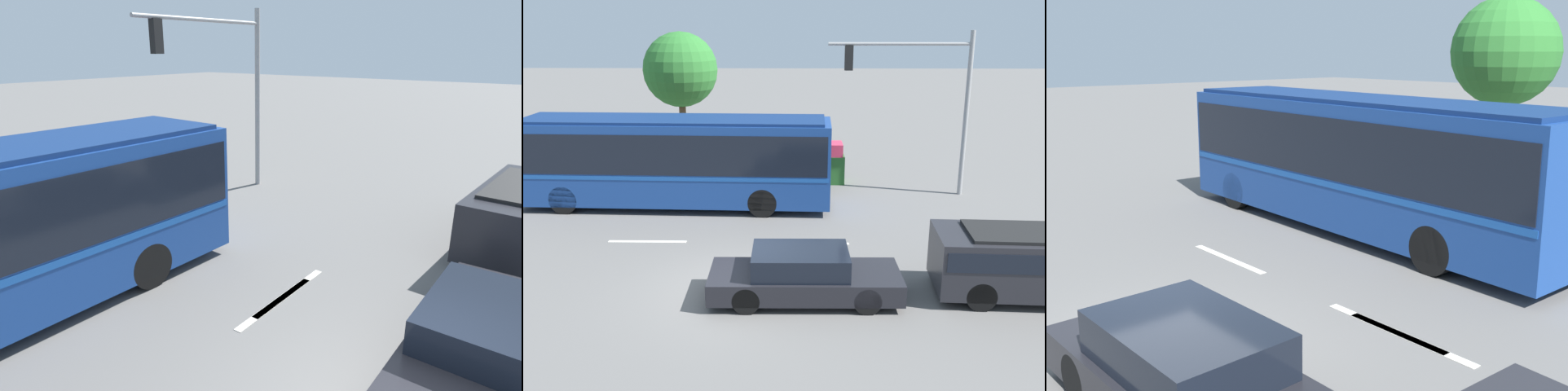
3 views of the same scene
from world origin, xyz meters
TOP-DOWN VIEW (x-y plane):
  - sedan_foreground at (1.63, -0.42)m, footprint 4.62×1.82m
  - traffic_light_pole at (6.44, 8.67)m, footprint 5.31×0.24m
  - lane_stripe_mid at (1.87, 3.24)m, footprint 2.40×0.16m
  - lane_stripe_far at (1.35, 3.24)m, footprint 2.40×0.16m

SIDE VIEW (x-z plane):
  - lane_stripe_mid at x=1.87m, z-range 0.00..0.01m
  - lane_stripe_far at x=1.35m, z-range 0.00..0.01m
  - sedan_foreground at x=1.63m, z-range -0.03..1.23m
  - traffic_light_pole at x=6.44m, z-range 0.96..7.14m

